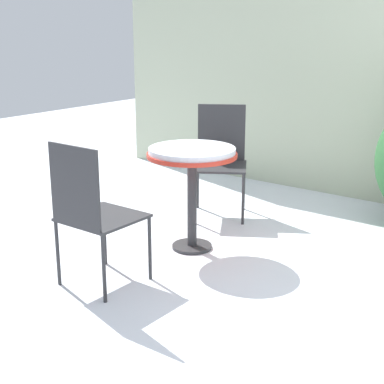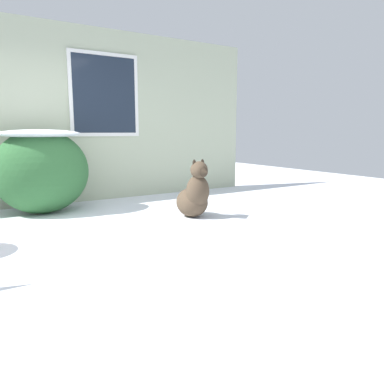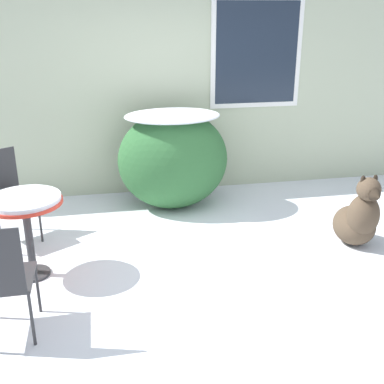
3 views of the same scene
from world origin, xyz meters
name	(u,v)px [view 3 (image 3 of 3)]	position (x,y,z in m)	size (l,w,h in m)	color
ground_plane	(204,267)	(0.00, 0.00, 0.00)	(16.00, 16.00, 0.00)	white
house_wall	(173,81)	(0.06, 2.20, 1.45)	(8.00, 0.10, 2.87)	#B2BC9E
shrub_left	(173,157)	(-0.05, 1.56, 0.64)	(1.33, 0.96, 1.21)	#2D6033
patio_table	(25,210)	(-1.59, 0.17, 0.66)	(0.66, 0.66, 0.78)	#2D2D30
patio_chair_near_table	(5,193)	(-1.91, 1.01, 0.52)	(0.63, 0.63, 0.96)	#2D2D30
dog	(358,219)	(1.66, 0.16, 0.30)	(0.43, 0.72, 0.81)	#4C3D2D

